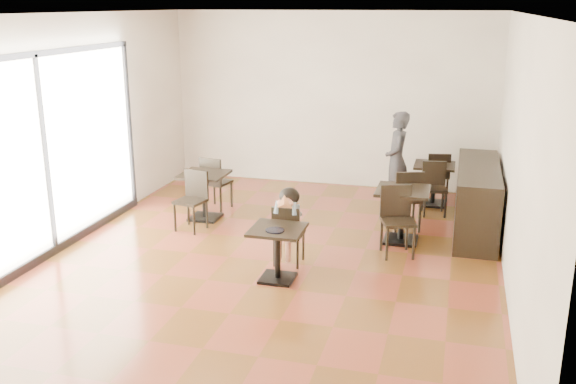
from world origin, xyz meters
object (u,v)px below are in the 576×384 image
(cafe_table_back, at_px, (433,184))
(cafe_table_left, at_px, (205,196))
(chair_left_b, at_px, (190,201))
(adult_patron, at_px, (397,160))
(child_chair, at_px, (289,234))
(child_table, at_px, (277,254))
(chair_mid_a, at_px, (406,199))
(cafe_table_mid, at_px, (402,215))
(chair_left_a, at_px, (217,183))
(chair_back_a, at_px, (437,175))
(child, at_px, (289,226))
(chair_mid_b, at_px, (398,222))
(chair_back_b, at_px, (434,189))

(cafe_table_back, bearing_deg, cafe_table_left, -153.73)
(chair_left_b, bearing_deg, adult_patron, 45.92)
(child_chair, xyz_separation_m, chair_left_b, (-1.78, 0.87, 0.04))
(child_table, distance_m, chair_mid_a, 2.68)
(child_table, distance_m, cafe_table_mid, 2.22)
(cafe_table_left, relative_size, chair_left_a, 0.83)
(adult_patron, relative_size, cafe_table_left, 2.17)
(cafe_table_back, height_order, chair_left_b, chair_left_b)
(chair_mid_a, xyz_separation_m, chair_back_a, (0.39, 1.73, -0.05))
(cafe_table_mid, bearing_deg, child, -138.09)
(chair_mid_a, xyz_separation_m, chair_mid_b, (0.00, -1.10, 0.00))
(child_chair, bearing_deg, chair_left_a, -48.02)
(cafe_table_back, relative_size, chair_left_a, 0.79)
(child, bearing_deg, chair_back_b, 56.10)
(child_chair, height_order, cafe_table_mid, child_chair)
(child_table, height_order, chair_back_b, chair_back_b)
(chair_mid_b, relative_size, chair_left_a, 1.05)
(chair_back_a, bearing_deg, cafe_table_mid, 70.19)
(adult_patron, relative_size, chair_left_a, 1.80)
(chair_mid_b, relative_size, chair_left_b, 1.05)
(child_chair, distance_m, chair_left_b, 1.98)
(child, height_order, cafe_table_left, child)
(child, relative_size, chair_mid_a, 1.09)
(chair_back_b, bearing_deg, cafe_table_left, -171.74)
(child_table, distance_m, child_chair, 0.55)
(chair_left_b, relative_size, chair_back_b, 1.06)
(child, bearing_deg, chair_mid_a, 52.53)
(cafe_table_mid, xyz_separation_m, chair_left_b, (-3.13, -0.34, 0.06))
(child, bearing_deg, cafe_table_mid, 41.91)
(child, distance_m, cafe_table_mid, 1.82)
(child_chair, relative_size, chair_left_a, 0.91)
(cafe_table_left, bearing_deg, chair_back_a, 30.41)
(child_table, relative_size, cafe_table_back, 0.96)
(chair_left_a, bearing_deg, chair_back_b, -158.58)
(chair_mid_b, bearing_deg, chair_back_b, 59.30)
(chair_mid_b, xyz_separation_m, chair_back_a, (0.39, 2.83, -0.05))
(chair_left_a, bearing_deg, cafe_table_left, 101.47)
(cafe_table_left, height_order, chair_back_a, chair_back_a)
(chair_back_a, bearing_deg, cafe_table_left, 20.31)
(chair_back_a, xyz_separation_m, chair_back_b, (0.00, -0.90, 0.00))
(cafe_table_mid, height_order, chair_back_b, chair_back_b)
(chair_mid_a, height_order, chair_back_b, chair_mid_a)
(child, distance_m, chair_mid_a, 2.22)
(cafe_table_left, distance_m, chair_back_a, 4.08)
(adult_patron, distance_m, chair_left_b, 3.50)
(chair_mid_a, bearing_deg, child, 33.25)
(cafe_table_back, height_order, chair_back_a, chair_back_a)
(child, xyz_separation_m, chair_back_a, (1.74, 3.49, -0.09))
(cafe_table_mid, relative_size, chair_mid_a, 0.83)
(chair_back_b, bearing_deg, cafe_table_mid, -115.88)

